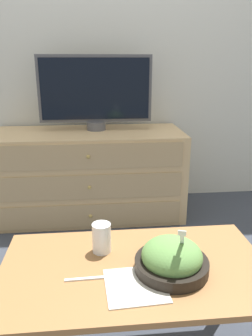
# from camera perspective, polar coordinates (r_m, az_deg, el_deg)

# --- Properties ---
(ground_plane) EXTENTS (12.00, 12.00, 0.00)m
(ground_plane) POSITION_cam_1_polar(r_m,az_deg,el_deg) (2.69, -3.77, -4.99)
(ground_plane) COLOR #383D47
(wall_back) EXTENTS (12.00, 0.05, 2.60)m
(wall_back) POSITION_cam_1_polar(r_m,az_deg,el_deg) (2.51, -4.46, 23.66)
(wall_back) COLOR silver
(wall_back) RESTS_ON ground_plane
(dresser) EXTENTS (1.28, 0.53, 0.60)m
(dresser) POSITION_cam_1_polar(r_m,az_deg,el_deg) (2.32, -6.34, -1.02)
(dresser) COLOR tan
(dresser) RESTS_ON ground_plane
(tv) EXTENTS (0.76, 0.13, 0.50)m
(tv) POSITION_cam_1_polar(r_m,az_deg,el_deg) (2.26, -5.37, 13.21)
(tv) COLOR #515156
(tv) RESTS_ON dresser
(coffee_table) EXTENTS (0.88, 0.49, 0.42)m
(coffee_table) POSITION_cam_1_polar(r_m,az_deg,el_deg) (1.15, 1.56, -19.46)
(coffee_table) COLOR #9E6B3D
(coffee_table) RESTS_ON ground_plane
(takeout_bowl) EXTENTS (0.23, 0.23, 0.18)m
(takeout_bowl) POSITION_cam_1_polar(r_m,az_deg,el_deg) (1.08, 7.96, -15.42)
(takeout_bowl) COLOR black
(takeout_bowl) RESTS_ON coffee_table
(drink_cup) EXTENTS (0.07, 0.07, 0.11)m
(drink_cup) POSITION_cam_1_polar(r_m,az_deg,el_deg) (1.17, -4.27, -12.31)
(drink_cup) COLOR #9E6638
(drink_cup) RESTS_ON coffee_table
(napkin) EXTENTS (0.19, 0.19, 0.00)m
(napkin) POSITION_cam_1_polar(r_m,az_deg,el_deg) (1.03, 1.67, -19.77)
(napkin) COLOR silver
(napkin) RESTS_ON coffee_table
(knife) EXTENTS (0.18, 0.02, 0.01)m
(knife) POSITION_cam_1_polar(r_m,az_deg,el_deg) (1.06, -5.48, -18.52)
(knife) COLOR white
(knife) RESTS_ON coffee_table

